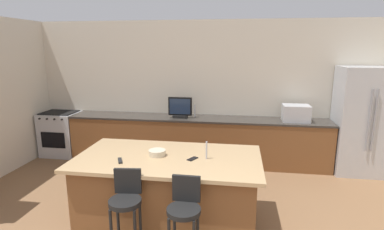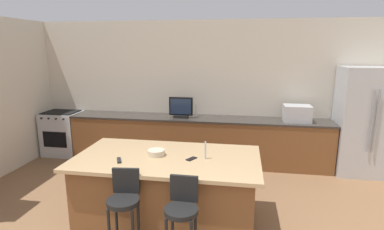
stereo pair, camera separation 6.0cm
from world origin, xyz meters
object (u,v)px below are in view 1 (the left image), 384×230
Objects in this scene: cell_phone at (193,159)px; fruit_bowl at (157,153)px; kitchen_island at (169,189)px; tv_remote at (120,161)px; bar_stool_left at (126,208)px; refrigerator at (363,121)px; tv_monitor at (180,108)px; bar_stool_right at (184,217)px; microwave at (296,113)px; range_oven at (61,134)px.

fruit_bowl is at bearing -157.50° from cell_phone.
kitchen_island is 0.74m from tv_remote.
bar_stool_left reaches higher than cell_phone.
tv_monitor is (-3.30, -0.01, 0.13)m from refrigerator.
tv_remote is (-0.88, 0.56, 0.33)m from bar_stool_right.
fruit_bowl is at bearing 121.56° from bar_stool_right.
tv_monitor is at bearing 58.21° from tv_remote.
tv_remote is at bearing -154.97° from kitchen_island.
fruit_bowl is at bearing -133.33° from microwave.
cell_phone is (0.60, 0.70, 0.32)m from bar_stool_left.
fruit_bowl is 1.43× the size of cell_phone.
fruit_bowl reaches higher than tv_remote.
bar_stool_right is 1.09m from tv_remote.
fruit_bowl reaches higher than range_oven.
tv_monitor is 3.04m from bar_stool_right.
fruit_bowl is at bearing 173.69° from kitchen_island.
tv_remote is (-0.39, -0.26, -0.03)m from fruit_bowl.
cell_phone is (0.57, -2.17, -0.18)m from tv_monitor.
cell_phone is at bearing 93.01° from bar_stool_right.
tv_monitor is 0.47× the size of bar_stool_right.
bar_stool_left is (-0.03, -2.87, -0.50)m from tv_monitor.
kitchen_island is at bearing -0.18° from tv_remote.
range_oven is at bearing 179.60° from refrigerator.
kitchen_island is 4.79× the size of microwave.
range_oven is (-5.88, 0.04, -0.50)m from refrigerator.
refrigerator reaches higher than microwave.
bar_stool_right is 6.49× the size of cell_phone.
bar_stool_left is 0.97m from cell_phone.
refrigerator is 4.19× the size of tv_monitor.
tv_monitor is 2.13m from fruit_bowl.
tv_remote is at bearing -136.77° from cell_phone.
range_oven is 0.95× the size of bar_stool_right.
range_oven is at bearing -179.99° from microwave.
kitchen_island is 2.48× the size of range_oven.
fruit_bowl reaches higher than cell_phone.
bar_stool_left is at bearing -90.54° from tv_monitor.
bar_stool_left is (2.55, -2.93, 0.13)m from range_oven.
range_oven is 3.88m from bar_stool_left.
fruit_bowl is at bearing 73.18° from bar_stool_left.
range_oven is at bearing 137.26° from bar_stool_right.
kitchen_island is 0.50m from fruit_bowl.
bar_stool_right is (-1.55, -2.99, -0.47)m from microwave.
kitchen_island is 2.34× the size of bar_stool_left.
refrigerator is at bearing 35.16° from kitchen_island.
bar_stool_left reaches higher than kitchen_island.
bar_stool_right is 5.73× the size of tv_remote.
tv_monitor is 2.69× the size of tv_remote.
tv_remote is at bearing -46.63° from range_oven.
tv_remote is (2.30, -2.43, 0.45)m from range_oven.
refrigerator is 4.00× the size of microwave.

